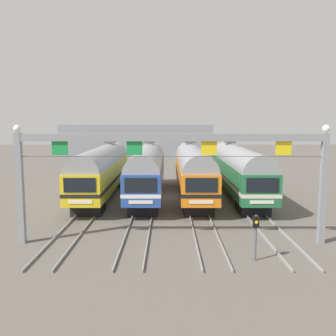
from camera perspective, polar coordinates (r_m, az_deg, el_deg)
ground_plane at (r=35.72m, az=0.16°, el=-4.43°), size 160.00×160.00×0.00m
track_bed at (r=52.48m, az=0.05°, el=-0.63°), size 14.39×70.00×0.15m
commuter_train_yellow at (r=35.82m, az=-10.20°, el=-0.16°), size 2.88×18.06×5.05m
commuter_train_blue at (r=35.33m, az=-3.32°, el=-0.16°), size 2.88×18.06×5.05m
commuter_train_orange at (r=35.36m, az=3.64°, el=-0.15°), size 2.88×18.06×5.05m
commuter_train_green at (r=35.90m, az=10.50°, el=-0.15°), size 2.88×18.06×5.05m
catenary_gantry at (r=21.59m, az=0.38°, el=1.73°), size 18.12×0.44×6.97m
yard_signal_mast at (r=19.94m, az=13.05°, el=-8.99°), size 0.28×0.35×2.41m
maintenance_building at (r=76.16m, az=-4.81°, el=4.19°), size 29.40×10.00×6.56m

